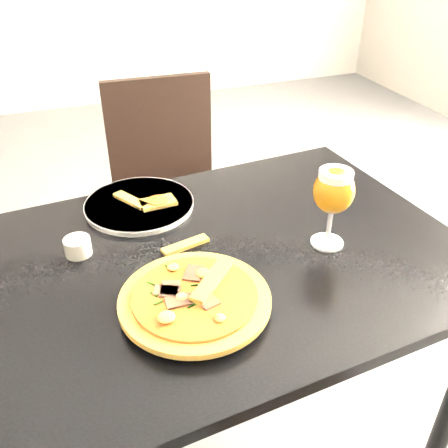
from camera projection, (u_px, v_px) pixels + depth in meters
name	position (u px, v px, depth m)	size (l,w,h in m)	color
ground	(232.00, 359.00, 1.86)	(6.00, 6.00, 0.00)	#57575A
dining_table	(207.00, 288.00, 1.19)	(1.25, 0.88, 0.75)	black
chair_far	(169.00, 193.00, 1.90)	(0.44, 0.44, 0.91)	black
plate_main	(197.00, 302.00, 1.00)	(0.27, 0.27, 0.01)	white
pizza	(195.00, 298.00, 0.98)	(0.30, 0.30, 0.03)	olive
plate_second	(139.00, 205.00, 1.32)	(0.28, 0.28, 0.02)	white
crust_scraps	(149.00, 201.00, 1.31)	(0.15, 0.12, 0.01)	olive
loose_crust	(185.00, 245.00, 1.17)	(0.12, 0.03, 0.01)	olive
sauce_cup	(78.00, 246.00, 1.14)	(0.06, 0.06, 0.04)	#BCB8A9
beer_glass	(334.00, 191.00, 1.11)	(0.09, 0.09, 0.20)	white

